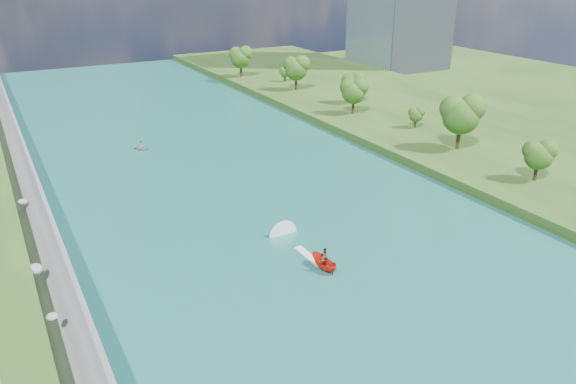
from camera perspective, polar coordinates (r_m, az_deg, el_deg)
ground at (r=57.10m, az=6.06°, el=-9.33°), size 260.00×260.00×0.00m
river_water at (r=72.33m, az=-2.91°, el=-1.97°), size 55.00×240.00×0.10m
berm_east at (r=102.23m, az=22.93°, el=4.09°), size 44.00×240.00×1.50m
riprap_bank at (r=65.19m, az=-23.60°, el=-5.17°), size 4.79×236.00×4.21m
trees_east at (r=92.02m, az=19.77°, el=6.25°), size 17.28×144.03×11.80m
motorboat at (r=60.50m, az=2.70°, el=-6.47°), size 3.60×18.70×2.02m
raft at (r=98.84m, az=-14.68°, el=4.38°), size 3.24×3.36×1.54m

